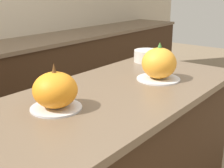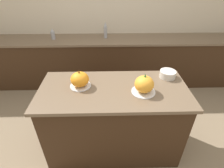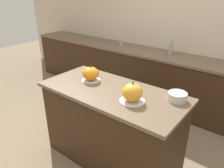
# 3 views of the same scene
# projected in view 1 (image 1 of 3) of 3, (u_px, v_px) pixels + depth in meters

# --- Properties ---
(pumpkin_cake_left) EXTENTS (0.22, 0.22, 0.20)m
(pumpkin_cake_left) POSITION_uv_depth(u_px,v_px,m) (55.00, 91.00, 1.28)
(pumpkin_cake_left) COLOR silver
(pumpkin_cake_left) RESTS_ON kitchen_island
(pumpkin_cake_right) EXTENTS (0.24, 0.24, 0.21)m
(pumpkin_cake_right) POSITION_uv_depth(u_px,v_px,m) (159.00, 64.00, 1.69)
(pumpkin_cake_right) COLOR silver
(pumpkin_cake_right) RESTS_ON kitchen_island
(mixing_bowl) EXTENTS (0.18, 0.18, 0.08)m
(mixing_bowl) POSITION_uv_depth(u_px,v_px,m) (147.00, 56.00, 2.10)
(mixing_bowl) COLOR beige
(mixing_bowl) RESTS_ON kitchen_island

